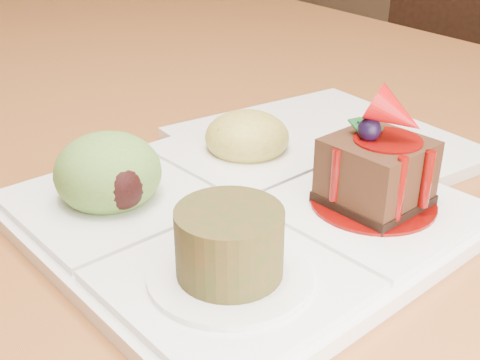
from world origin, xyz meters
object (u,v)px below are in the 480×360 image
dining_table (173,124)px  chair_right (455,56)px  sampler_plate (234,194)px  second_plate (323,146)px

dining_table → chair_right: size_ratio=1.79×
sampler_plate → second_plate: size_ratio=1.41×
sampler_plate → dining_table: bearing=61.7°
chair_right → second_plate: (-0.97, -0.61, 0.19)m
dining_table → sampler_plate: size_ratio=5.45×
dining_table → sampler_plate: sampler_plate is taller
second_plate → chair_right: bearing=31.9°
dining_table → second_plate: (0.01, -0.30, 0.07)m
dining_table → chair_right: (0.98, 0.31, -0.11)m
chair_right → sampler_plate: bearing=96.4°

